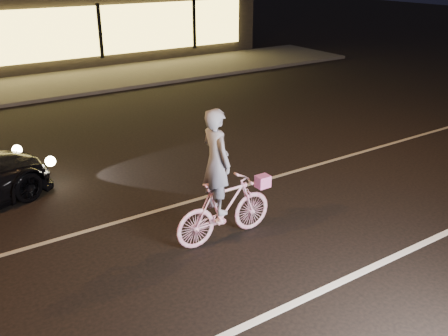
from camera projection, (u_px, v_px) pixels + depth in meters
ground at (179, 273)px, 7.50m from camera, size 90.00×90.00×0.00m
lane_stripe_near at (236, 330)px, 6.35m from camera, size 60.00×0.12×0.01m
lane_stripe_far at (126, 220)px, 9.03m from camera, size 60.00×0.10×0.01m
sidewalk at (0, 92)px, 17.46m from camera, size 30.00×4.00×0.12m
cyclist at (222, 195)px, 8.11m from camera, size 1.83×0.63×2.30m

